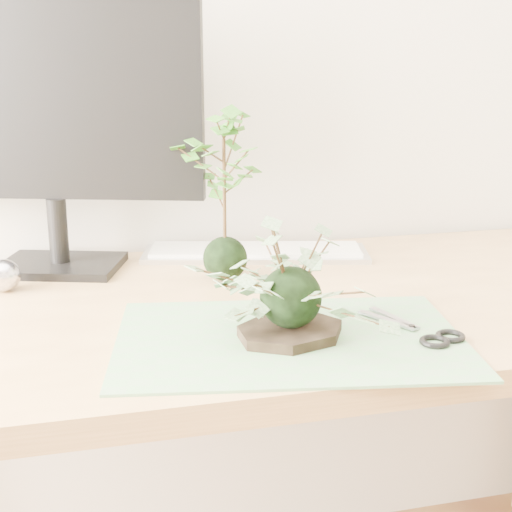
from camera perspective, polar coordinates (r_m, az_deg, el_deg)
name	(u,v)px	position (r m, az deg, el deg)	size (l,w,h in m)	color
desk	(288,345)	(1.23, 2.57, -7.12)	(1.60, 0.70, 0.74)	tan
cutting_mat	(290,338)	(1.02, 2.71, -6.59)	(0.49, 0.33, 0.00)	#5C945A
stone_dish	(290,332)	(1.02, 2.76, -6.06)	(0.16, 0.16, 0.01)	black
ivy_kokedama	(291,269)	(0.99, 2.83, -1.05)	(0.33, 0.33, 0.18)	black
maple_kokedama	(224,150)	(1.24, -2.59, 8.43)	(0.24, 0.24, 0.33)	black
keyboard	(255,252)	(1.44, -0.04, 0.32)	(0.47, 0.24, 0.02)	#BABABA
monitor	(50,118)	(1.36, -16.18, 10.52)	(0.54, 0.22, 0.49)	black
foil_ball	(4,275)	(1.29, -19.52, -1.47)	(0.06, 0.06, 0.06)	silver
scissors	(425,335)	(1.04, 13.34, -6.19)	(0.09, 0.18, 0.01)	gray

